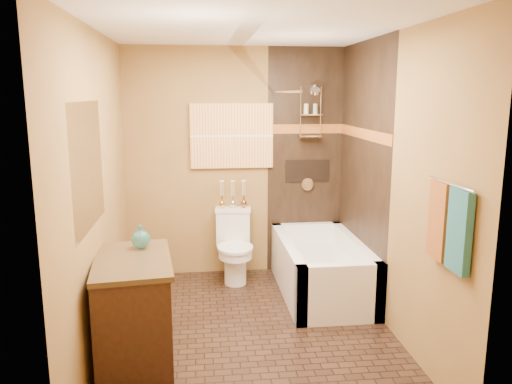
{
  "coord_description": "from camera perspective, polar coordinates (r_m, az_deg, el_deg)",
  "views": [
    {
      "loc": [
        -0.41,
        -3.95,
        2.0
      ],
      "look_at": [
        0.09,
        0.4,
        1.14
      ],
      "focal_mm": 35.0,
      "sensor_mm": 36.0,
      "label": 1
    }
  ],
  "objects": [
    {
      "name": "mosaic_band_right",
      "position": [
        4.97,
        12.11,
        6.53
      ],
      "size": [
        0.01,
        1.5,
        0.1
      ],
      "primitive_type": "cube",
      "color": "brown",
      "rests_on": "alcove_tile_right"
    },
    {
      "name": "bathtub",
      "position": [
        5.17,
        7.44,
        -9.07
      ],
      "size": [
        0.8,
        1.5,
        0.55
      ],
      "color": "white",
      "rests_on": "floor"
    },
    {
      "name": "wall_left",
      "position": [
        4.1,
        -17.61,
        0.07
      ],
      "size": [
        0.02,
        3.0,
        2.5
      ],
      "primitive_type": "cube",
      "color": "olive",
      "rests_on": "floor"
    },
    {
      "name": "shower_fixtures",
      "position": [
        5.47,
        6.24,
        7.6
      ],
      "size": [
        0.24,
        0.33,
        1.16
      ],
      "color": "silver",
      "rests_on": "floor"
    },
    {
      "name": "wall_back",
      "position": [
        5.52,
        -2.28,
        3.34
      ],
      "size": [
        2.4,
        0.02,
        2.5
      ],
      "primitive_type": "cube",
      "color": "olive",
      "rests_on": "floor"
    },
    {
      "name": "wall_right",
      "position": [
        4.33,
        15.33,
        0.78
      ],
      "size": [
        0.02,
        3.0,
        2.5
      ],
      "primitive_type": "cube",
      "color": "olive",
      "rests_on": "floor"
    },
    {
      "name": "wall_front",
      "position": [
        2.59,
        2.75,
        -5.69
      ],
      "size": [
        2.4,
        0.02,
        2.5
      ],
      "primitive_type": "cube",
      "color": "olive",
      "rests_on": "floor"
    },
    {
      "name": "towel_bar",
      "position": [
        3.34,
        21.35,
        0.88
      ],
      "size": [
        0.02,
        0.55,
        0.02
      ],
      "primitive_type": "cylinder",
      "rotation": [
        1.57,
        0.0,
        0.0
      ],
      "color": "silver",
      "rests_on": "wall_right"
    },
    {
      "name": "floor",
      "position": [
        4.45,
        -0.64,
        -15.58
      ],
      "size": [
        3.0,
        3.0,
        0.0
      ],
      "primitive_type": "plane",
      "color": "black",
      "rests_on": "ground"
    },
    {
      "name": "mosaic_band_back",
      "position": [
        5.57,
        5.75,
        7.19
      ],
      "size": [
        0.85,
        0.01,
        0.1
      ],
      "primitive_type": "cube",
      "color": "brown",
      "rests_on": "alcove_tile_back"
    },
    {
      "name": "towel_rust",
      "position": [
        3.51,
        20.21,
        -3.08
      ],
      "size": [
        0.05,
        0.22,
        0.52
      ],
      "primitive_type": "cube",
      "color": "brown",
      "rests_on": "towel_bar"
    },
    {
      "name": "teal_bottle",
      "position": [
        4.02,
        -13.04,
        -5.02
      ],
      "size": [
        0.17,
        0.17,
        0.23
      ],
      "primitive_type": null,
      "rotation": [
        0.0,
        0.0,
        0.16
      ],
      "color": "#26746B",
      "rests_on": "vanity"
    },
    {
      "name": "ceiling",
      "position": [
        4.0,
        -0.72,
        18.33
      ],
      "size": [
        3.0,
        3.0,
        0.0
      ],
      "primitive_type": "plane",
      "color": "silver",
      "rests_on": "wall_back"
    },
    {
      "name": "alcove_tile_back",
      "position": [
        5.61,
        5.65,
        3.43
      ],
      "size": [
        0.85,
        0.01,
        2.5
      ],
      "primitive_type": "cube",
      "color": "black",
      "rests_on": "wall_back"
    },
    {
      "name": "towel_teal",
      "position": [
        3.29,
        22.22,
        -4.16
      ],
      "size": [
        0.05,
        0.22,
        0.52
      ],
      "primitive_type": "cube",
      "color": "#215A6E",
      "rests_on": "towel_bar"
    },
    {
      "name": "bud_vases",
      "position": [
        5.46,
        -2.66,
        -0.17
      ],
      "size": [
        0.3,
        0.06,
        0.3
      ],
      "color": "gold",
      "rests_on": "toilet"
    },
    {
      "name": "vanity",
      "position": [
        3.97,
        -13.83,
        -12.86
      ],
      "size": [
        0.66,
        0.97,
        0.81
      ],
      "rotation": [
        0.0,
        0.0,
        0.11
      ],
      "color": "black",
      "rests_on": "floor"
    },
    {
      "name": "curtain_rod",
      "position": [
        4.77,
        3.24,
        11.38
      ],
      "size": [
        0.03,
        1.55,
        0.03
      ],
      "primitive_type": "cylinder",
      "rotation": [
        1.57,
        0.0,
        0.0
      ],
      "color": "silver",
      "rests_on": "wall_back"
    },
    {
      "name": "alcove_tile_right",
      "position": [
        5.02,
        12.05,
        2.32
      ],
      "size": [
        0.01,
        1.5,
        2.5
      ],
      "primitive_type": "cube",
      "color": "black",
      "rests_on": "wall_right"
    },
    {
      "name": "vanity_mirror",
      "position": [
        3.72,
        -18.65,
        2.83
      ],
      "size": [
        0.01,
        1.0,
        0.9
      ],
      "primitive_type": "cube",
      "color": "white",
      "rests_on": "wall_left"
    },
    {
      "name": "toilet",
      "position": [
        5.43,
        -2.49,
        -6.14
      ],
      "size": [
        0.4,
        0.59,
        0.77
      ],
      "rotation": [
        0.0,
        0.0,
        -0.1
      ],
      "color": "white",
      "rests_on": "floor"
    },
    {
      "name": "sunset_painting",
      "position": [
        5.45,
        -2.79,
        6.42
      ],
      "size": [
        0.9,
        0.04,
        0.7
      ],
      "primitive_type": "cube",
      "color": "orange",
      "rests_on": "wall_back"
    },
    {
      "name": "alcove_niche",
      "position": [
        5.63,
        5.9,
        2.42
      ],
      "size": [
        0.5,
        0.01,
        0.25
      ],
      "primitive_type": "cube",
      "color": "black",
      "rests_on": "alcove_tile_back"
    }
  ]
}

